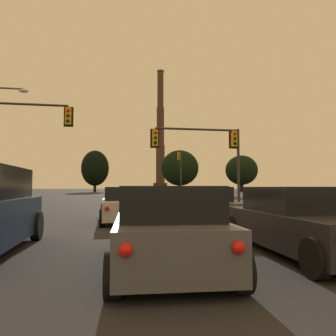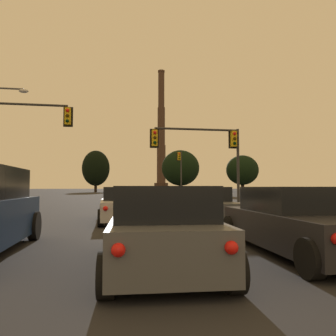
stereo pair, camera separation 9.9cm
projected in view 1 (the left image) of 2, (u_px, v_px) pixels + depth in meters
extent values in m
cube|color=#232328|center=(302.00, 229.00, 7.04)|extent=(1.93, 4.65, 0.70)
cube|color=black|center=(295.00, 199.00, 7.31)|extent=(1.68, 2.25, 0.55)
cylinder|color=black|center=(233.00, 228.00, 8.79)|extent=(0.24, 0.65, 0.64)
cylinder|color=black|center=(294.00, 227.00, 9.03)|extent=(0.24, 0.65, 0.64)
cylinder|color=black|center=(316.00, 259.00, 5.03)|extent=(0.24, 0.65, 0.64)
cylinder|color=black|center=(37.00, 226.00, 8.78)|extent=(0.23, 0.76, 0.76)
cube|color=silver|center=(124.00, 208.00, 13.68)|extent=(1.90, 4.64, 0.70)
cube|color=black|center=(124.00, 193.00, 13.95)|extent=(1.67, 2.23, 0.55)
cylinder|color=black|center=(103.00, 211.00, 15.37)|extent=(0.23, 0.64, 0.64)
cylinder|color=black|center=(141.00, 210.00, 15.70)|extent=(0.23, 0.64, 0.64)
cylinder|color=black|center=(102.00, 218.00, 11.64)|extent=(0.23, 0.64, 0.64)
cylinder|color=black|center=(151.00, 217.00, 11.97)|extent=(0.23, 0.64, 0.64)
sphere|color=red|center=(107.00, 209.00, 11.28)|extent=(0.17, 0.17, 0.17)
sphere|color=red|center=(149.00, 208.00, 11.55)|extent=(0.17, 0.17, 0.17)
cube|color=#4C4F54|center=(165.00, 237.00, 5.89)|extent=(1.92, 4.08, 0.72)
cube|color=black|center=(167.00, 202.00, 5.53)|extent=(1.65, 1.97, 0.55)
cylinder|color=black|center=(120.00, 237.00, 7.39)|extent=(0.25, 0.61, 0.60)
cylinder|color=black|center=(193.00, 235.00, 7.58)|extent=(0.25, 0.61, 0.60)
cylinder|color=black|center=(113.00, 275.00, 4.16)|extent=(0.25, 0.61, 0.60)
cylinder|color=black|center=(241.00, 271.00, 4.36)|extent=(0.25, 0.61, 0.60)
sphere|color=red|center=(126.00, 250.00, 3.81)|extent=(0.17, 0.17, 0.17)
sphere|color=red|center=(238.00, 248.00, 3.97)|extent=(0.17, 0.17, 0.17)
cube|color=#4C4F54|center=(207.00, 210.00, 12.78)|extent=(1.91, 4.64, 0.70)
cube|color=black|center=(205.00, 194.00, 13.05)|extent=(1.67, 2.24, 0.55)
cylinder|color=black|center=(176.00, 212.00, 14.52)|extent=(0.24, 0.65, 0.64)
cylinder|color=black|center=(215.00, 211.00, 14.77)|extent=(0.24, 0.65, 0.64)
cylinder|color=black|center=(196.00, 220.00, 10.77)|extent=(0.24, 0.65, 0.64)
cylinder|color=black|center=(247.00, 220.00, 11.02)|extent=(0.24, 0.65, 0.64)
sphere|color=red|center=(204.00, 210.00, 10.40)|extent=(0.17, 0.17, 0.17)
sphere|color=red|center=(247.00, 210.00, 10.60)|extent=(0.17, 0.17, 0.17)
cylinder|color=#2D2D30|center=(181.00, 174.00, 43.79)|extent=(0.18, 0.18, 6.22)
cylinder|color=black|center=(181.00, 197.00, 43.61)|extent=(0.40, 0.40, 0.10)
cube|color=yellow|center=(179.00, 156.00, 43.88)|extent=(0.34, 0.34, 1.04)
cube|color=black|center=(178.00, 156.00, 44.06)|extent=(0.58, 0.03, 1.25)
sphere|color=red|center=(179.00, 154.00, 43.71)|extent=(0.22, 0.22, 0.22)
sphere|color=#352604|center=(179.00, 156.00, 43.69)|extent=(0.22, 0.22, 0.22)
sphere|color=black|center=(179.00, 159.00, 43.68)|extent=(0.22, 0.22, 0.22)
cylinder|color=#2D2D30|center=(238.00, 169.00, 21.78)|extent=(0.18, 0.18, 5.31)
cylinder|color=black|center=(239.00, 208.00, 21.63)|extent=(0.40, 0.40, 0.10)
cube|color=yellow|center=(234.00, 139.00, 21.85)|extent=(0.34, 0.34, 1.04)
cube|color=black|center=(233.00, 139.00, 22.03)|extent=(0.58, 0.03, 1.25)
sphere|color=red|center=(235.00, 134.00, 21.68)|extent=(0.22, 0.22, 0.22)
sphere|color=#352604|center=(235.00, 139.00, 21.66)|extent=(0.22, 0.22, 0.22)
sphere|color=black|center=(235.00, 143.00, 21.64)|extent=(0.22, 0.22, 0.22)
cylinder|color=#2D2D30|center=(197.00, 129.00, 21.46)|extent=(5.61, 0.14, 0.14)
sphere|color=#2D2D30|center=(238.00, 131.00, 21.93)|extent=(0.18, 0.18, 0.18)
cube|color=yellow|center=(155.00, 138.00, 20.96)|extent=(0.34, 0.34, 1.04)
cube|color=black|center=(155.00, 138.00, 21.14)|extent=(0.58, 0.03, 1.25)
sphere|color=red|center=(155.00, 133.00, 20.79)|extent=(0.22, 0.22, 0.22)
sphere|color=#352604|center=(155.00, 138.00, 20.78)|extent=(0.22, 0.22, 0.22)
sphere|color=black|center=(155.00, 143.00, 20.76)|extent=(0.22, 0.22, 0.22)
cylinder|color=#2D2D30|center=(25.00, 104.00, 19.68)|extent=(4.99, 0.14, 0.14)
cube|color=yellow|center=(68.00, 116.00, 20.06)|extent=(0.34, 0.34, 1.04)
cube|color=black|center=(69.00, 117.00, 20.24)|extent=(0.58, 0.03, 1.25)
sphere|color=red|center=(68.00, 110.00, 19.89)|extent=(0.22, 0.22, 0.22)
sphere|color=#352604|center=(68.00, 116.00, 19.87)|extent=(0.22, 0.22, 0.22)
sphere|color=black|center=(68.00, 121.00, 19.85)|extent=(0.22, 0.22, 0.22)
cylinder|color=#56565B|center=(6.00, 88.00, 21.79)|extent=(2.30, 0.12, 0.12)
ellipsoid|color=silver|center=(24.00, 91.00, 21.97)|extent=(0.64, 0.36, 0.26)
cylinder|color=#3C2B22|center=(160.00, 187.00, 149.11)|extent=(6.34, 6.34, 3.34)
cylinder|color=#473328|center=(160.00, 164.00, 149.72)|extent=(3.96, 3.96, 17.43)
cylinder|color=#473328|center=(160.00, 126.00, 150.74)|extent=(3.41, 3.41, 17.43)
cylinder|color=#473328|center=(160.00, 89.00, 151.76)|extent=(2.85, 2.85, 17.43)
cylinder|color=#4E382C|center=(160.00, 71.00, 152.25)|extent=(3.19, 3.19, 0.70)
cylinder|color=black|center=(242.00, 187.00, 98.01)|extent=(0.97, 0.97, 3.21)
ellipsoid|color=black|center=(242.00, 170.00, 98.30)|extent=(9.75, 8.77, 8.90)
cylinder|color=black|center=(95.00, 187.00, 92.76)|extent=(0.78, 0.78, 3.06)
ellipsoid|color=black|center=(95.00, 168.00, 93.07)|extent=(7.76, 6.99, 10.08)
cylinder|color=black|center=(180.00, 187.00, 96.84)|extent=(1.12, 1.12, 3.18)
ellipsoid|color=black|center=(180.00, 168.00, 97.17)|extent=(11.19, 10.07, 10.54)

